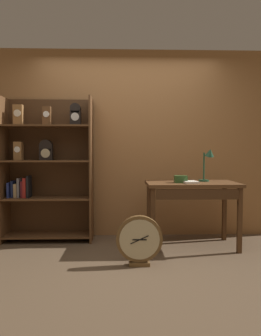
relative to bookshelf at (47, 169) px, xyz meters
name	(u,v)px	position (x,y,z in m)	size (l,w,h in m)	color
ground_plane	(131,272)	(1.09, -1.17, -0.96)	(10.00, 10.00, 0.00)	brown
back_wood_panel	(128,144)	(1.09, 0.21, 0.34)	(4.80, 0.05, 2.60)	#9E6B3D
bookshelf	(47,169)	(0.00, 0.00, 0.00)	(1.17, 0.39, 1.90)	brown
workbench	(192,191)	(1.87, -0.39, -0.26)	(1.12, 0.63, 0.81)	brown
desk_lamp	(208,160)	(2.09, -0.29, 0.13)	(0.19, 0.19, 0.43)	#1E472D
toolbox_small	(181,179)	(1.72, -0.42, -0.11)	(0.15, 0.10, 0.09)	#2D5123
open_repair_manual	(190,182)	(1.83, -0.48, -0.14)	(0.16, 0.22, 0.03)	silver
round_clock_large	(139,240)	(1.18, -1.00, -0.69)	(0.48, 0.11, 0.52)	brown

